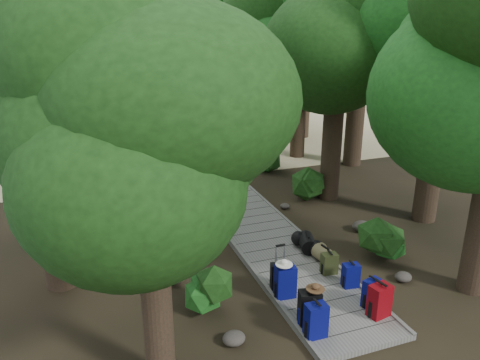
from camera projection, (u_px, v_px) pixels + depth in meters
name	position (u px, v px, depth m)	size (l,w,h in m)	color
ground	(261.00, 235.00, 12.70)	(120.00, 120.00, 0.00)	#302618
sand_beach	(154.00, 119.00, 26.85)	(40.00, 22.00, 0.02)	#CBBA89
boardwalk	(248.00, 219.00, 13.57)	(2.00, 12.00, 0.12)	slate
backpack_left_a	(316.00, 319.00, 8.42)	(0.39, 0.27, 0.73)	navy
backpack_left_b	(310.00, 306.00, 8.78)	(0.41, 0.29, 0.75)	black
backpack_left_c	(285.00, 280.00, 9.62)	(0.41, 0.30, 0.77)	navy
backpack_right_a	(380.00, 299.00, 9.00)	(0.41, 0.29, 0.73)	maroon
backpack_right_b	(372.00, 292.00, 9.30)	(0.36, 0.25, 0.66)	navy
backpack_right_c	(351.00, 274.00, 10.01)	(0.34, 0.24, 0.58)	navy
backpack_right_d	(329.00, 262.00, 10.53)	(0.35, 0.25, 0.53)	#353B1C
duffel_right_khaki	(325.00, 255.00, 11.03)	(0.37, 0.55, 0.37)	olive
duffel_right_black	(307.00, 243.00, 11.59)	(0.39, 0.62, 0.39)	black
suitcase_on_boardwalk	(279.00, 276.00, 9.94)	(0.38, 0.21, 0.58)	black
lone_suitcase_on_sand	(196.00, 147.00, 19.84)	(0.42, 0.24, 0.66)	black
hat_brown	(315.00, 286.00, 8.63)	(0.36, 0.36, 0.11)	#51351E
hat_white	(284.00, 262.00, 9.43)	(0.35, 0.35, 0.12)	silver
kayak	(120.00, 146.00, 20.64)	(0.68, 3.09, 0.31)	#A20D16
sun_lounger	(237.00, 132.00, 22.64)	(0.52, 1.62, 0.52)	silver
tree_right_b	(447.00, 53.00, 12.13)	(5.28, 5.28, 9.44)	black
tree_right_c	(338.00, 58.00, 13.83)	(5.15, 5.15, 8.91)	black
tree_right_d	(362.00, 34.00, 17.05)	(5.45, 5.45, 10.00)	black
tree_right_e	(301.00, 52.00, 18.32)	(4.76, 4.76, 8.57)	black
tree_right_f	(306.00, 28.00, 21.22)	(5.69, 5.69, 10.17)	black
tree_left_a	(149.00, 188.00, 6.52)	(4.05, 4.05, 6.75)	black
tree_left_b	(30.00, 55.00, 8.75)	(5.49, 5.49, 9.88)	black
tree_left_c	(105.00, 74.00, 13.37)	(4.67, 4.67, 8.12)	black
tree_back_a	(132.00, 46.00, 23.63)	(4.81, 4.81, 8.32)	black
tree_back_b	(183.00, 29.00, 25.46)	(5.52, 5.52, 9.85)	black
tree_back_c	(234.00, 28.00, 25.71)	(5.53, 5.53, 9.95)	black
tree_back_d	(41.00, 60.00, 22.43)	(4.34, 4.34, 7.24)	black
palm_right_a	(266.00, 76.00, 17.97)	(4.02, 4.02, 6.85)	#194413
palm_right_b	(269.00, 47.00, 22.92)	(4.32, 4.32, 8.34)	#194413
palm_right_c	(216.00, 70.00, 23.11)	(3.85, 3.85, 6.12)	#194413
palm_left_a	(67.00, 93.00, 16.08)	(3.90, 3.90, 6.20)	#194413
rock_left_a	(234.00, 338.00, 8.48)	(0.43, 0.38, 0.23)	#4C473F
rock_left_b	(174.00, 279.00, 10.39)	(0.39, 0.35, 0.21)	#4C473F
rock_left_c	(192.00, 235.00, 12.38)	(0.49, 0.44, 0.27)	#4C473F
rock_left_d	(174.00, 207.00, 14.38)	(0.28, 0.26, 0.16)	#4C473F
rock_right_a	(403.00, 277.00, 10.48)	(0.38, 0.35, 0.21)	#4C473F
rock_right_b	(362.00, 226.00, 12.90)	(0.53, 0.47, 0.29)	#4C473F
rock_right_c	(285.00, 206.00, 14.42)	(0.30, 0.27, 0.17)	#4C473F
shrub_left_a	(212.00, 291.00, 9.24)	(1.09, 1.09, 0.98)	#164715
shrub_left_b	(180.00, 221.00, 12.53)	(0.96, 0.96, 0.86)	#164715
shrub_left_c	(142.00, 172.00, 15.95)	(1.27, 1.27, 1.14)	#164715
shrub_right_a	(380.00, 241.00, 11.30)	(1.08, 1.08, 0.97)	#164715
shrub_right_b	(311.00, 184.00, 14.93)	(1.25, 1.25, 1.13)	#164715
shrub_right_c	(263.00, 160.00, 17.73)	(0.96, 0.96, 0.86)	#164715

